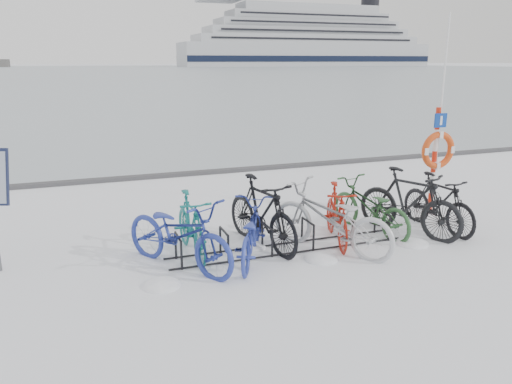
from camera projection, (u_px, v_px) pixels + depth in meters
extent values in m
plane|color=white|center=(287.00, 249.00, 8.19)|extent=(900.00, 900.00, 0.00)
cube|color=#A9B5BF|center=(81.00, 71.00, 149.06)|extent=(400.00, 298.00, 0.02)
cube|color=#3F3F42|center=(201.00, 173.00, 13.54)|extent=(400.00, 0.25, 0.10)
cylinder|color=black|center=(181.00, 256.00, 7.34)|extent=(0.04, 0.04, 0.44)
cylinder|color=black|center=(176.00, 245.00, 7.74)|extent=(0.04, 0.04, 0.44)
cylinder|color=black|center=(178.00, 237.00, 7.49)|extent=(0.04, 0.44, 0.04)
cylinder|color=black|center=(228.00, 249.00, 7.58)|extent=(0.04, 0.04, 0.44)
cylinder|color=black|center=(220.00, 240.00, 7.98)|extent=(0.04, 0.04, 0.44)
cylinder|color=black|center=(224.00, 231.00, 7.72)|extent=(0.04, 0.44, 0.04)
cylinder|color=black|center=(272.00, 244.00, 7.82)|extent=(0.04, 0.04, 0.44)
cylinder|color=black|center=(262.00, 235.00, 8.22)|extent=(0.04, 0.04, 0.44)
cylinder|color=black|center=(267.00, 226.00, 7.96)|extent=(0.04, 0.44, 0.04)
cylinder|color=black|center=(314.00, 238.00, 8.06)|extent=(0.04, 0.04, 0.44)
cylinder|color=black|center=(302.00, 230.00, 8.46)|extent=(0.04, 0.04, 0.44)
cylinder|color=black|center=(308.00, 221.00, 8.20)|extent=(0.04, 0.44, 0.04)
cylinder|color=black|center=(353.00, 233.00, 8.29)|extent=(0.04, 0.04, 0.44)
cylinder|color=black|center=(340.00, 225.00, 8.69)|extent=(0.04, 0.04, 0.44)
cylinder|color=black|center=(346.00, 217.00, 8.44)|extent=(0.04, 0.44, 0.04)
cylinder|color=black|center=(389.00, 228.00, 8.53)|extent=(0.04, 0.04, 0.44)
cylinder|color=black|center=(375.00, 221.00, 8.93)|extent=(0.04, 0.04, 0.44)
cylinder|color=black|center=(383.00, 213.00, 8.67)|extent=(0.04, 0.44, 0.04)
cylinder|color=black|center=(293.00, 253.00, 7.99)|extent=(4.00, 0.03, 0.03)
cylinder|color=black|center=(282.00, 243.00, 8.39)|extent=(4.00, 0.03, 0.03)
cylinder|color=red|center=(430.00, 203.00, 10.09)|extent=(0.10, 0.10, 0.43)
cylinder|color=silver|center=(432.00, 182.00, 9.98)|extent=(0.10, 0.10, 0.43)
cylinder|color=red|center=(434.00, 162.00, 9.87)|extent=(0.10, 0.10, 0.43)
cylinder|color=silver|center=(436.00, 140.00, 9.76)|extent=(0.10, 0.10, 0.43)
cylinder|color=red|center=(438.00, 118.00, 9.65)|extent=(0.10, 0.10, 0.43)
torus|color=#D24313|center=(438.00, 150.00, 9.73)|extent=(0.74, 0.13, 0.74)
cube|color=navy|center=(441.00, 120.00, 9.59)|extent=(0.27, 0.03, 0.27)
cylinder|color=silver|center=(440.00, 117.00, 9.72)|extent=(0.03, 0.03, 3.87)
cube|color=silver|center=(307.00, 55.00, 255.52)|extent=(130.72, 24.28, 11.20)
cube|color=black|center=(318.00, 59.00, 244.93)|extent=(130.72, 0.30, 2.80)
cube|color=black|center=(297.00, 59.00, 267.07)|extent=(130.72, 0.30, 2.80)
cube|color=silver|center=(308.00, 40.00, 253.61)|extent=(116.71, 22.41, 3.73)
cube|color=silver|center=(308.00, 24.00, 251.70)|extent=(94.30, 19.61, 3.73)
cube|color=silver|center=(309.00, 9.00, 249.79)|extent=(71.89, 16.81, 3.73)
cube|color=black|center=(318.00, 31.00, 242.30)|extent=(102.71, 0.20, 11.20)
imported|color=navy|center=(179.00, 231.00, 7.36)|extent=(1.79, 2.20, 1.12)
imported|color=#146A67|center=(191.00, 223.00, 7.87)|extent=(0.52, 1.71, 1.02)
imported|color=#2C3B9D|center=(250.00, 230.00, 7.68)|extent=(1.36, 1.88, 0.94)
imported|color=black|center=(262.00, 211.00, 8.21)|extent=(0.99, 2.08, 1.20)
imported|color=#B6B9BE|center=(331.00, 217.00, 7.99)|extent=(1.83, 2.27, 1.15)
imported|color=#A21C0F|center=(337.00, 213.00, 8.44)|extent=(0.96, 1.75, 1.01)
imported|color=#29532B|center=(370.00, 205.00, 8.90)|extent=(1.05, 1.99, 0.99)
imported|color=black|center=(410.00, 201.00, 8.81)|extent=(1.36, 2.06, 1.21)
imported|color=black|center=(438.00, 201.00, 9.05)|extent=(0.66, 1.79, 1.05)
ellipsoid|color=white|center=(162.00, 286.00, 6.86)|extent=(0.53, 0.53, 0.18)
ellipsoid|color=white|center=(252.00, 247.00, 8.28)|extent=(0.45, 0.45, 0.16)
ellipsoid|color=white|center=(321.00, 259.00, 7.78)|extent=(0.55, 0.55, 0.19)
ellipsoid|color=white|center=(412.00, 244.00, 8.43)|extent=(0.55, 0.55, 0.19)
ellipsoid|color=white|center=(305.00, 234.00, 8.90)|extent=(0.37, 0.37, 0.13)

